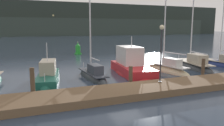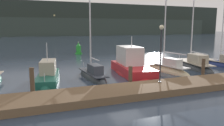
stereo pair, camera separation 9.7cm
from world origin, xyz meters
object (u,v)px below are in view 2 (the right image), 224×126
Objects in this scene: motorboat_berth_5 at (131,68)px; sailboat_berth_8 at (224,65)px; motorboat_berth_3 at (48,78)px; sailboat_berth_7 at (193,66)px; sailboat_berth_6 at (167,70)px; channel_buoy at (79,49)px; dock_lamppost at (161,44)px; sailboat_berth_4 at (93,76)px.

sailboat_berth_8 is at bearing -0.96° from motorboat_berth_5.
sailboat_berth_7 is (15.06, 0.47, -0.06)m from motorboat_berth_3.
sailboat_berth_8 reaches higher than sailboat_berth_6.
sailboat_berth_7 is at bearing -62.37° from channel_buoy.
sailboat_berth_7 reaches higher than sailboat_berth_6.
dock_lamppost reaches higher than motorboat_berth_5.
dock_lamppost is (3.57, -4.78, 3.00)m from sailboat_berth_4.
sailboat_berth_6 is 6.97m from dock_lamppost.
motorboat_berth_3 is at bearing -109.88° from channel_buoy.
sailboat_berth_6 is 7.76m from sailboat_berth_8.
sailboat_berth_6 is at bearing -74.02° from channel_buoy.
dock_lamppost is at bearing -93.49° from motorboat_berth_5.
sailboat_berth_8 is (11.45, -0.19, -0.33)m from motorboat_berth_5.
sailboat_berth_4 is 1.09× the size of motorboat_berth_5.
sailboat_berth_8 reaches higher than sailboat_berth_4.
sailboat_berth_8 is (15.34, 0.32, 0.02)m from sailboat_berth_4.
sailboat_berth_7 is 10.03m from dock_lamppost.
sailboat_berth_4 is at bearing 126.74° from dock_lamppost.
motorboat_berth_3 is 18.39m from channel_buoy.
dock_lamppost is at bearing -34.97° from motorboat_berth_3.
sailboat_berth_7 is 19.00m from channel_buoy.
sailboat_berth_7 is at bearing 10.02° from sailboat_berth_6.
motorboat_berth_5 is 3.67× the size of channel_buoy.
sailboat_berth_6 reaches higher than dock_lamppost.
sailboat_berth_7 is 2.43× the size of dock_lamppost.
motorboat_berth_5 is 1.85× the size of dock_lamppost.
motorboat_berth_3 is at bearing -179.89° from sailboat_berth_8.
sailboat_berth_4 is at bearing -172.46° from motorboat_berth_5.
sailboat_berth_8 is at bearing 1.77° from sailboat_berth_6.
channel_buoy is at bearing 92.53° from dock_lamppost.
sailboat_berth_7 reaches higher than dock_lamppost.
channel_buoy is at bearing 81.65° from sailboat_berth_4.
motorboat_berth_3 is 0.81× the size of motorboat_berth_5.
sailboat_berth_8 is at bearing 0.11° from motorboat_berth_3.
sailboat_berth_6 reaches higher than sailboat_berth_4.
channel_buoy is at bearing 70.12° from motorboat_berth_3.
channel_buoy is 0.50× the size of dock_lamppost.
sailboat_berth_6 is at bearing 50.40° from dock_lamppost.
motorboat_berth_5 is 0.76× the size of sailboat_berth_7.
motorboat_berth_3 is 7.57m from motorboat_berth_5.
sailboat_berth_8 reaches higher than motorboat_berth_3.
sailboat_berth_7 is (7.49, 0.24, -0.31)m from motorboat_berth_5.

